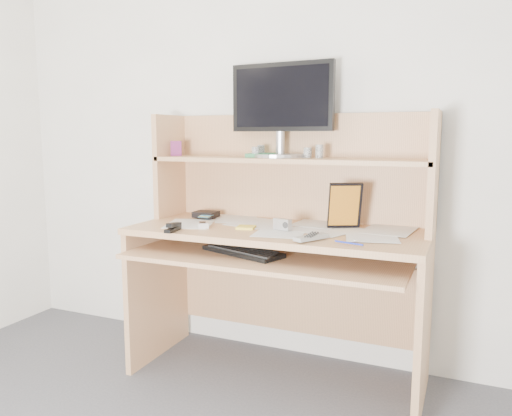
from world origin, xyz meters
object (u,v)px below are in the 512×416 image
at_px(game_case, 345,206).
at_px(tv_remote, 312,237).
at_px(keyboard, 243,251).
at_px(monitor, 281,107).
at_px(desk, 283,237).

bearing_deg(game_case, tv_remote, -130.03).
height_order(keyboard, tv_remote, tv_remote).
bearing_deg(keyboard, monitor, 101.54).
relative_size(game_case, monitor, 0.40).
xyz_separation_m(keyboard, monitor, (0.05, 0.36, 0.67)).
relative_size(keyboard, game_case, 1.95).
relative_size(tv_remote, monitor, 0.31).
distance_m(tv_remote, monitor, 0.76).
distance_m(keyboard, game_case, 0.52).
bearing_deg(desk, keyboard, -115.66).
distance_m(keyboard, monitor, 0.76).
relative_size(keyboard, tv_remote, 2.52).
distance_m(tv_remote, game_case, 0.33).
bearing_deg(tv_remote, keyboard, -160.35).
bearing_deg(game_case, monitor, 135.80).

